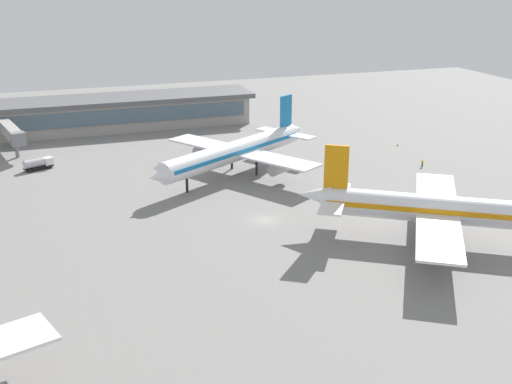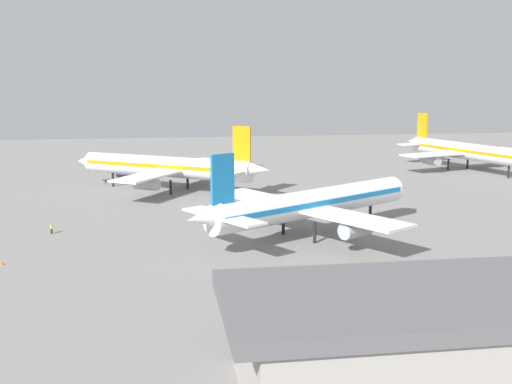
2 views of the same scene
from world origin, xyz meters
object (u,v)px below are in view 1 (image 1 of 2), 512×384
object	(u,v)px
airplane_at_gate	(447,210)
safety_cone_near_gate	(398,145)
fuel_truck	(38,163)
airplane_distant	(236,151)
ground_crew_worker	(422,163)

from	to	relation	value
airplane_at_gate	safety_cone_near_gate	world-z (taller)	airplane_at_gate
airplane_at_gate	fuel_truck	distance (m)	87.80
airplane_distant	ground_crew_worker	distance (m)	42.23
fuel_truck	ground_crew_worker	size ratio (longest dim) A/B	3.92
fuel_truck	safety_cone_near_gate	world-z (taller)	fuel_truck
airplane_distant	fuel_truck	bearing A→B (deg)	-55.53
airplane_distant	ground_crew_worker	size ratio (longest dim) A/B	25.68
safety_cone_near_gate	fuel_truck	bearing A→B (deg)	-5.81
airplane_at_gate	safety_cone_near_gate	size ratio (longest dim) A/B	72.35
airplane_distant	safety_cone_near_gate	xyz separation A→B (m)	(-45.18, -9.20, -5.01)
fuel_truck	safety_cone_near_gate	size ratio (longest dim) A/B	10.91
fuel_truck	ground_crew_worker	xyz separation A→B (m)	(-81.26, 25.73, -0.54)
fuel_truck	airplane_distant	bearing A→B (deg)	-46.67
fuel_truck	safety_cone_near_gate	xyz separation A→B (m)	(-85.19, 8.67, -1.09)
airplane_at_gate	airplane_distant	distance (m)	49.51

